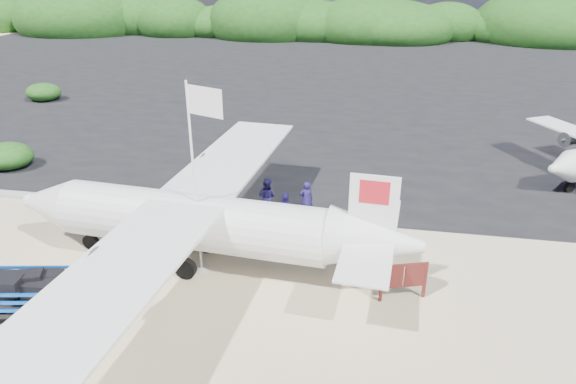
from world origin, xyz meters
name	(u,v)px	position (x,y,z in m)	size (l,w,h in m)	color
ground	(242,291)	(0.00, 0.00, 0.00)	(160.00, 160.00, 0.00)	beige
asphalt_apron	(334,81)	(0.00, 30.00, 0.00)	(90.00, 50.00, 0.04)	#B2B2B2
lagoon	(16,242)	(-9.00, 1.50, 0.00)	(9.00, 7.00, 0.40)	#B2B2B2
vegetation_band	(352,38)	(0.00, 55.00, 0.00)	(124.00, 8.00, 4.40)	#B2B2B2
baggage_cart	(34,314)	(-5.76, -2.18, 0.00)	(2.94, 1.68, 1.47)	blue
flagpole	(202,270)	(-1.64, 0.90, 0.00)	(1.28, 0.53, 6.38)	white
signboard	(401,299)	(4.91, 0.48, 0.00)	(1.56, 0.15, 1.28)	maroon
crew_a	(306,200)	(1.24, 5.33, 0.77)	(0.56, 0.37, 1.54)	#1D1655
crew_b	(267,197)	(-0.34, 5.25, 0.80)	(0.78, 0.61, 1.61)	#1D1655
crew_c	(286,214)	(0.71, 3.72, 0.88)	(1.03, 0.43, 1.76)	#1D1655
aircraft_large	(537,102)	(14.97, 25.70, 0.00)	(16.55, 16.55, 4.97)	#B2B2B2
aircraft_small	(191,68)	(-13.64, 32.99, 0.00)	(7.91, 7.91, 2.85)	#B2B2B2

